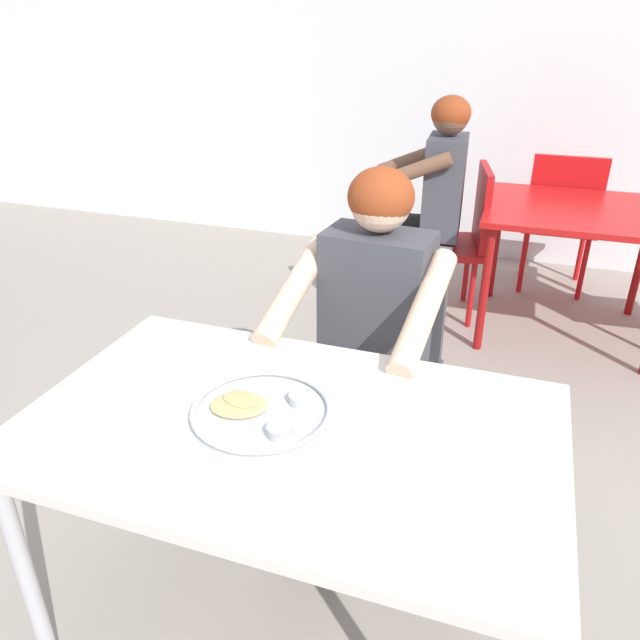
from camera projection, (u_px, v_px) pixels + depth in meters
table_foreground at (289, 446)px, 1.45m from camera, size 1.26×0.77×0.72m
thali_tray at (261, 410)px, 1.45m from camera, size 0.34×0.34×0.03m
chair_foreground at (384, 348)px, 2.20m from camera, size 0.43×0.43×0.88m
diner_foreground at (366, 323)px, 1.93m from camera, size 0.53×0.58×1.18m
table_background_red at (577, 223)px, 3.14m from camera, size 0.93×0.85×0.71m
chair_red_left at (461, 233)px, 3.40m from camera, size 0.47×0.50×0.86m
chair_red_far at (561, 215)px, 3.69m from camera, size 0.43×0.42×0.88m
patron_background at (427, 190)px, 3.31m from camera, size 0.57×0.52×1.23m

